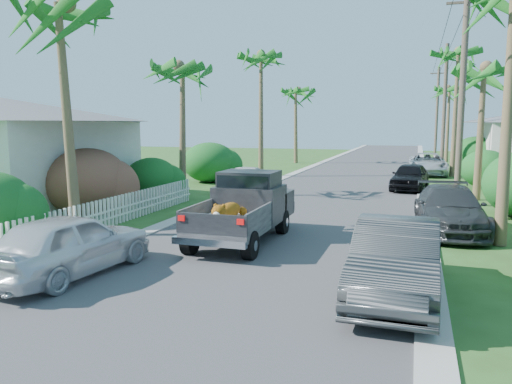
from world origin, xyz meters
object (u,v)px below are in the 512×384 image
(pickup_truck, at_px, (247,206))
(palm_l_d, at_px, (296,90))
(parked_car_rf, at_px, (410,177))
(palm_l_b, at_px, (181,67))
(parked_car_rd, at_px, (428,164))
(palm_l_c, at_px, (261,55))
(utility_pole_c, at_px, (444,108))
(palm_l_a, at_px, (62,6))
(utility_pole_d, at_px, (437,113))
(palm_r_c, at_px, (458,52))
(parked_car_ln, at_px, (69,245))
(palm_r_d, at_px, (450,88))
(parked_car_lf, at_px, (248,180))
(parked_car_rm, at_px, (450,210))
(utility_pole_b, at_px, (462,97))
(palm_r_b, at_px, (484,68))
(parked_car_rn, at_px, (396,260))

(pickup_truck, relative_size, palm_l_d, 0.66)
(parked_car_rf, distance_m, palm_l_b, 13.11)
(parked_car_rd, bearing_deg, palm_l_b, -129.54)
(palm_l_b, distance_m, palm_l_c, 10.19)
(palm_l_c, relative_size, utility_pole_c, 1.02)
(parked_car_rf, height_order, palm_l_a, palm_l_a)
(palm_l_c, bearing_deg, utility_pole_d, 61.08)
(parked_car_rd, bearing_deg, palm_l_a, -116.07)
(parked_car_rd, relative_size, palm_l_b, 0.73)
(palm_l_a, xyz_separation_m, palm_r_c, (12.40, 23.00, 1.18))
(parked_car_ln, distance_m, palm_r_d, 42.09)
(parked_car_lf, distance_m, utility_pole_d, 30.54)
(parked_car_rm, bearing_deg, pickup_truck, -156.59)
(parked_car_rf, distance_m, utility_pole_b, 6.52)
(parked_car_lf, distance_m, palm_r_d, 28.46)
(palm_r_d, distance_m, utility_pole_d, 3.79)
(palm_r_d, height_order, utility_pole_b, utility_pole_b)
(pickup_truck, distance_m, palm_r_d, 36.85)
(palm_r_d, xyz_separation_m, utility_pole_c, (-0.90, -12.00, -2.14))
(parked_car_rd, distance_m, palm_l_d, 14.56)
(parked_car_ln, distance_m, utility_pole_d, 44.55)
(parked_car_ln, distance_m, utility_pole_c, 30.12)
(palm_r_b, relative_size, utility_pole_c, 0.80)
(pickup_truck, distance_m, palm_l_a, 8.04)
(parked_car_rm, xyz_separation_m, palm_r_d, (1.50, 32.60, 6.01))
(pickup_truck, bearing_deg, parked_car_rd, 75.89)
(parked_car_ln, height_order, palm_l_d, palm_l_d)
(palm_l_a, xyz_separation_m, utility_pole_c, (11.80, 25.00, -2.33))
(palm_l_b, xyz_separation_m, palm_l_c, (0.80, 10.00, 1.77))
(parked_car_rd, xyz_separation_m, parked_car_ln, (-8.23, -26.96, -0.01))
(parked_car_rm, height_order, palm_l_a, palm_l_a)
(parked_car_rm, bearing_deg, parked_car_rd, 87.47)
(palm_r_c, bearing_deg, utility_pole_b, -92.64)
(parked_car_rd, xyz_separation_m, utility_pole_b, (0.97, -13.54, 3.85))
(palm_r_b, xyz_separation_m, utility_pole_c, (-1.00, 13.00, -1.35))
(pickup_truck, height_order, palm_l_b, palm_l_b)
(palm_r_c, distance_m, utility_pole_d, 17.37)
(parked_car_rm, height_order, palm_r_b, palm_r_b)
(parked_car_ln, bearing_deg, palm_r_b, -117.83)
(palm_l_b, bearing_deg, parked_car_rn, -48.15)
(parked_car_rn, relative_size, parked_car_rd, 0.87)
(palm_l_d, xyz_separation_m, utility_pole_d, (12.10, 9.00, -1.84))
(parked_car_rm, relative_size, utility_pole_c, 0.55)
(parked_car_lf, relative_size, palm_l_b, 0.61)
(pickup_truck, height_order, parked_car_ln, pickup_truck)
(utility_pole_c, bearing_deg, parked_car_rm, -91.67)
(parked_car_rf, relative_size, palm_l_c, 0.45)
(parked_car_rm, distance_m, parked_car_ln, 11.62)
(parked_car_ln, xyz_separation_m, utility_pole_b, (9.20, 13.42, 3.86))
(parked_car_rm, distance_m, palm_r_c, 20.05)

